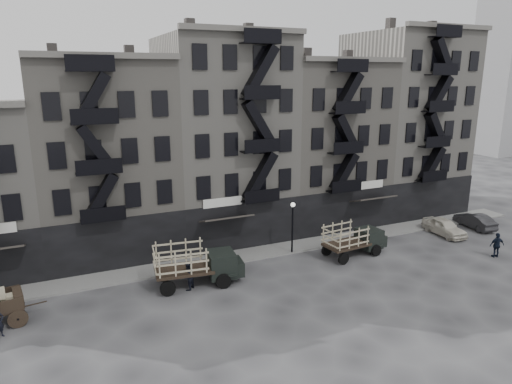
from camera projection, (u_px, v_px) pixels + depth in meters
name	position (u px, v px, depth m)	size (l,w,h in m)	color
ground	(273.00, 272.00, 33.19)	(140.00, 140.00, 0.00)	#38383A
sidewalk	(252.00, 254.00, 36.48)	(55.00, 2.50, 0.15)	slate
building_midwest	(105.00, 159.00, 36.02)	(10.00, 11.35, 16.20)	gray
building_center	(224.00, 139.00, 39.74)	(10.00, 11.35, 18.20)	gray
building_mideast	(321.00, 144.00, 43.96)	(10.00, 11.35, 16.20)	gray
building_east	(404.00, 124.00, 47.55)	(10.00, 11.35, 19.20)	gray
lamp_post	(293.00, 221.00, 35.98)	(0.36, 0.36, 4.28)	black
stake_truck_west	(196.00, 261.00, 30.90)	(6.17, 3.07, 2.98)	black
stake_truck_east	(354.00, 237.00, 35.98)	(5.52, 2.65, 2.69)	black
car_east	(444.00, 227.00, 40.83)	(1.76, 4.38, 1.49)	beige
car_far	(475.00, 221.00, 42.70)	(1.48, 4.24, 1.40)	black
pedestrian_mid	(188.00, 277.00, 30.32)	(0.91, 0.71, 1.87)	black
policeman	(497.00, 245.00, 35.75)	(1.17, 0.49, 2.00)	black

